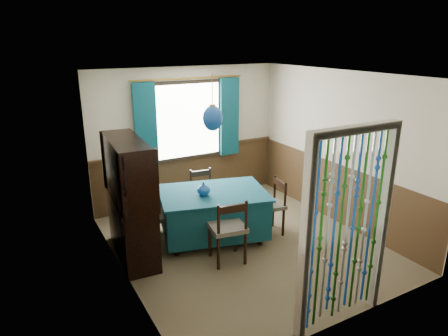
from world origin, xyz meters
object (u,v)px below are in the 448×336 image
vase_table (204,189)px  pendant_lamp (213,118)px  dining_table (213,212)px  chair_far (204,194)px  chair_near (228,228)px  chair_right (271,205)px  sideboard (131,217)px  bowl_shelf (139,183)px  chair_left (152,216)px  vase_sideboard (128,187)px

vase_table → pendant_lamp: bearing=12.3°
dining_table → chair_far: 0.73m
pendant_lamp → chair_near: bearing=-101.4°
chair_far → chair_right: (0.70, -0.97, 0.01)m
sideboard → bowl_shelf: 0.67m
chair_left → vase_table: (0.73, -0.25, 0.37)m
chair_near → vase_sideboard: (-1.04, 1.08, 0.44)m
pendant_lamp → vase_sideboard: bearing=162.4°
dining_table → sideboard: 1.25m
chair_right → sideboard: (-2.12, 0.38, 0.12)m
sideboard → vase_table: 1.10m
pendant_lamp → vase_table: (-0.18, -0.04, -1.03)m
sideboard → vase_table: sideboard is taller
sideboard → vase_sideboard: bearing=81.4°
pendant_lamp → vase_sideboard: size_ratio=4.70×
chair_right → chair_left: bearing=84.7°
dining_table → chair_near: 0.72m
chair_right → vase_sideboard: bearing=82.3°
chair_right → bowl_shelf: size_ratio=4.70×
vase_table → chair_right: bearing=-12.0°
sideboard → bowl_shelf: bearing=-74.8°
chair_right → dining_table: bearing=82.9°
bowl_shelf → vase_table: bearing=9.3°
sideboard → chair_far: bearing=27.0°
vase_sideboard → chair_left: bearing=-31.0°
vase_table → bowl_shelf: (-1.00, -0.16, 0.33)m
chair_left → chair_right: (1.79, -0.47, -0.01)m
bowl_shelf → vase_sideboard: bearing=90.0°
chair_left → chair_right: bearing=90.7°
dining_table → vase_sideboard: 1.33m
chair_near → vase_sideboard: vase_sideboard is taller
sideboard → vase_sideboard: (0.06, 0.26, 0.34)m
pendant_lamp → bowl_shelf: (-1.18, -0.20, -0.70)m
dining_table → chair_near: bearing=-86.6°
dining_table → chair_far: (0.18, 0.70, 0.01)m
chair_left → chair_far: bearing=130.0°
pendant_lamp → vase_table: 1.05m
dining_table → chair_near: chair_near is taller
chair_left → chair_right: chair_left is taller
chair_near → chair_left: size_ratio=1.04×
chair_far → bowl_shelf: size_ratio=4.55×
chair_near → chair_right: 1.11m
sideboard → vase_table: (1.06, -0.15, 0.26)m
pendant_lamp → chair_left: bearing=167.0°
dining_table → bowl_shelf: size_ratio=9.66×
chair_left → chair_near: bearing=55.5°
chair_near → chair_far: (0.32, 1.41, -0.05)m
dining_table → pendant_lamp: bearing=14.8°
chair_right → vase_table: (-1.06, 0.23, 0.39)m
chair_far → sideboard: (-1.42, -0.59, 0.14)m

